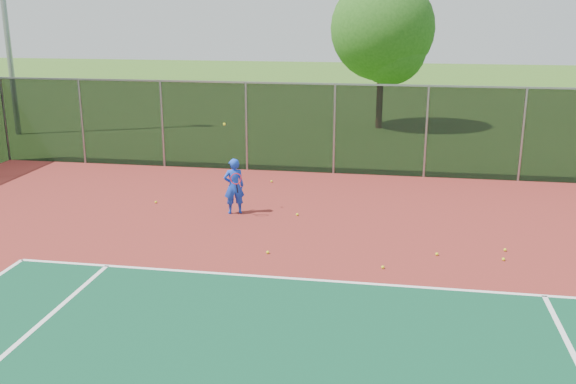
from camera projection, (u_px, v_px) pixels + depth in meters
name	position (u px, v px, depth m)	size (l,w,h in m)	color
ground	(449.00, 371.00, 9.87)	(120.00, 120.00, 0.00)	#325D1A
court_apron	(441.00, 312.00, 11.77)	(30.00, 20.00, 0.02)	maroon
fence_back	(426.00, 131.00, 20.82)	(30.00, 0.06, 3.03)	black
tennis_player	(234.00, 186.00, 17.24)	(0.66, 0.69, 2.46)	blue
practice_ball_0	(268.00, 252.00, 14.54)	(0.07, 0.07, 0.07)	yellow
practice_ball_1	(297.00, 215.00, 17.22)	(0.07, 0.07, 0.07)	yellow
practice_ball_2	(383.00, 267.00, 13.70)	(0.07, 0.07, 0.07)	yellow
practice_ball_3	(503.00, 259.00, 14.13)	(0.07, 0.07, 0.07)	yellow
practice_ball_4	(272.00, 181.00, 20.55)	(0.07, 0.07, 0.07)	yellow
practice_ball_5	(156.00, 202.00, 18.34)	(0.07, 0.07, 0.07)	yellow
practice_ball_6	(437.00, 254.00, 14.43)	(0.07, 0.07, 0.07)	yellow
practice_ball_7	(505.00, 250.00, 14.69)	(0.07, 0.07, 0.07)	yellow
tree_back_left	(384.00, 34.00, 28.85)	(4.69, 4.69, 6.89)	#392414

